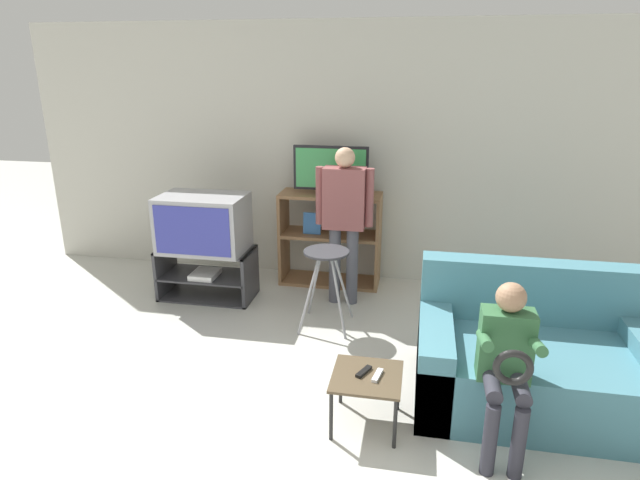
# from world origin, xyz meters

# --- Properties ---
(wall_back) EXTENTS (6.40, 0.06, 2.60)m
(wall_back) POSITION_xyz_m (0.00, 3.45, 1.30)
(wall_back) COLOR beige
(wall_back) RESTS_ON ground_plane
(tv_stand) EXTENTS (0.91, 0.45, 0.49)m
(tv_stand) POSITION_xyz_m (-1.03, 2.60, 0.24)
(tv_stand) COLOR #38383D
(tv_stand) RESTS_ON ground_plane
(television_main) EXTENTS (0.80, 0.54, 0.53)m
(television_main) POSITION_xyz_m (-1.03, 2.58, 0.76)
(television_main) COLOR #9E9EA3
(television_main) RESTS_ON tv_stand
(media_shelf) EXTENTS (1.02, 0.39, 0.96)m
(media_shelf) POSITION_xyz_m (0.08, 3.19, 0.49)
(media_shelf) COLOR #8E6642
(media_shelf) RESTS_ON ground_plane
(television_flat) EXTENTS (0.74, 0.20, 0.48)m
(television_flat) POSITION_xyz_m (0.09, 3.17, 1.18)
(television_flat) COLOR black
(television_flat) RESTS_ON media_shelf
(folding_stool) EXTENTS (0.43, 0.43, 0.70)m
(folding_stool) POSITION_xyz_m (0.22, 2.21, 0.58)
(folding_stool) COLOR #99999E
(folding_stool) RESTS_ON ground_plane
(snack_table) EXTENTS (0.43, 0.43, 0.36)m
(snack_table) POSITION_xyz_m (0.71, 0.93, 0.31)
(snack_table) COLOR brown
(snack_table) RESTS_ON ground_plane
(remote_control_black) EXTENTS (0.09, 0.15, 0.02)m
(remote_control_black) POSITION_xyz_m (0.68, 0.95, 0.37)
(remote_control_black) COLOR black
(remote_control_black) RESTS_ON snack_table
(remote_control_white) EXTENTS (0.06, 0.15, 0.02)m
(remote_control_white) POSITION_xyz_m (0.77, 0.93, 0.37)
(remote_control_white) COLOR silver
(remote_control_white) RESTS_ON snack_table
(couch) EXTENTS (1.55, 0.98, 0.88)m
(couch) POSITION_xyz_m (1.79, 1.41, 0.29)
(couch) COLOR teal
(couch) RESTS_ON ground_plane
(person_standing_adult) EXTENTS (0.53, 0.20, 1.49)m
(person_standing_adult) POSITION_xyz_m (0.29, 2.73, 0.90)
(person_standing_adult) COLOR #4C4C56
(person_standing_adult) RESTS_ON ground_plane
(person_seated_child) EXTENTS (0.33, 0.43, 1.04)m
(person_seated_child) POSITION_xyz_m (1.50, 0.85, 0.62)
(person_seated_child) COLOR #2D2D38
(person_seated_child) RESTS_ON ground_plane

